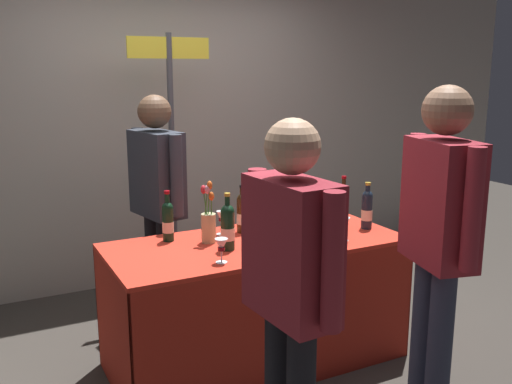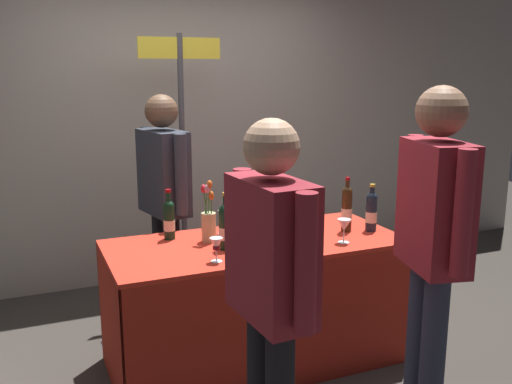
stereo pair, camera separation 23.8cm
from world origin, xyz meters
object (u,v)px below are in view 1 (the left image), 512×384
Objects in this scene: wine_glass_near_taster at (221,246)px; vendor_presenter at (157,192)px; display_bottle_0 at (343,207)px; flower_vase at (208,222)px; booth_signpost at (172,139)px; tasting_table at (256,278)px; wine_glass_mid at (221,218)px; wine_glass_near_vendor at (343,224)px; featured_wine_bottle at (168,220)px; taster_foreground_right at (439,228)px.

vendor_presenter reaches higher than wine_glass_near_taster.
flower_vase reaches higher than display_bottle_0.
booth_signpost is (0.25, 0.40, 0.30)m from vendor_presenter.
vendor_presenter reaches higher than tasting_table.
tasting_table is 11.77× the size of wine_glass_mid.
wine_glass_near_taster is at bearing -102.06° from flower_vase.
wine_glass_near_taster is at bearing -178.12° from wine_glass_near_vendor.
featured_wine_bottle is 1.54m from taster_foreground_right.
featured_wine_bottle is 0.19× the size of vendor_presenter.
wine_glass_near_vendor is at bearing 17.33° from taster_foreground_right.
tasting_table is at bearing 14.51° from vendor_presenter.
tasting_table is 1.03× the size of taster_foreground_right.
vendor_presenter is 0.94× the size of taster_foreground_right.
vendor_presenter reaches higher than flower_vase.
display_bottle_0 is at bearing -58.24° from booth_signpost.
taster_foreground_right is (0.97, -1.19, 0.13)m from featured_wine_bottle.
wine_glass_near_vendor reaches higher than wine_glass_near_taster.
vendor_presenter is at bearing 41.21° from taster_foreground_right.
featured_wine_bottle reaches higher than wine_glass_mid.
tasting_table is at bearing -27.79° from featured_wine_bottle.
wine_glass_mid is 0.18m from flower_vase.
featured_wine_bottle is 2.05× the size of wine_glass_mid.
vendor_presenter reaches higher than wine_glass_near_vendor.
booth_signpost reaches higher than vendor_presenter.
tasting_table is 1.18m from taster_foreground_right.
taster_foreground_right is at bearing -53.80° from flower_vase.
featured_wine_bottle reaches higher than wine_glass_near_taster.
wine_glass_near_vendor is 0.73m from taster_foreground_right.
display_bottle_0 is 0.88m from flower_vase.
booth_signpost is (-0.73, 1.17, 0.34)m from display_bottle_0.
tasting_table is at bearing 153.56° from wine_glass_near_vendor.
display_bottle_0 is 2.63× the size of wine_glass_near_taster.
wine_glass_near_taster is 0.06× the size of booth_signpost.
flower_vase is 1.11m from booth_signpost.
booth_signpost is at bearing 81.11° from wine_glass_near_taster.
booth_signpost reaches higher than wine_glass_near_taster.
taster_foreground_right is (0.88, -1.69, 0.06)m from vendor_presenter.
wine_glass_near_vendor is 0.80m from wine_glass_near_taster.
display_bottle_0 is 0.78m from wine_glass_mid.
featured_wine_bottle is 1.03m from booth_signpost.
taster_foreground_right is at bearing 15.68° from vendor_presenter.
featured_wine_bottle is at bearing 175.86° from wine_glass_mid.
wine_glass_mid reaches higher than wine_glass_near_vendor.
flower_vase is at bearing 158.18° from tasting_table.
tasting_table is 1.09× the size of vendor_presenter.
featured_wine_bottle reaches higher than wine_glass_near_vendor.
flower_vase is at bearing -34.61° from featured_wine_bottle.
wine_glass_near_vendor is 0.07× the size of booth_signpost.
booth_signpost is at bearing 69.00° from featured_wine_bottle.
taster_foreground_right is 0.84× the size of booth_signpost.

